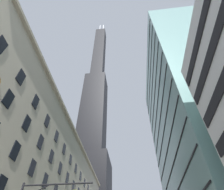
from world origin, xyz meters
name	(u,v)px	position (x,y,z in m)	size (l,w,h in m)	color
dark_skyscraper	(92,129)	(-20.50, 84.23, 68.58)	(23.33, 23.33, 225.86)	black
glass_office_midrise	(198,125)	(19.22, 25.08, 26.00)	(16.54, 34.62, 51.99)	gray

